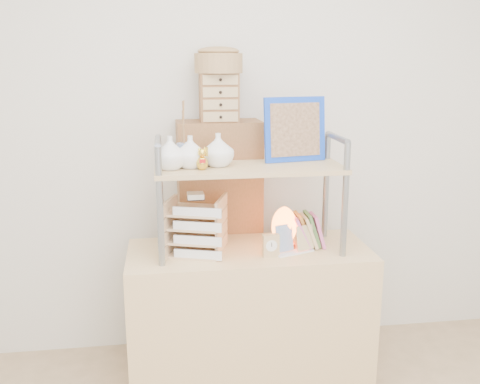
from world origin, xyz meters
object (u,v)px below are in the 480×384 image
object	(u,v)px
desk	(249,318)
letter_tray	(196,230)
cabinet	(220,241)
salt_lamp	(284,227)

from	to	relation	value
desk	letter_tray	size ratio (longest dim) A/B	3.90
desk	cabinet	size ratio (longest dim) A/B	0.89
salt_lamp	letter_tray	bearing A→B (deg)	-177.15
salt_lamp	desk	bearing A→B (deg)	-178.34
letter_tray	salt_lamp	distance (m)	0.44
cabinet	salt_lamp	world-z (taller)	cabinet
desk	letter_tray	world-z (taller)	letter_tray
cabinet	salt_lamp	distance (m)	0.50
letter_tray	salt_lamp	bearing A→B (deg)	2.85
desk	cabinet	xyz separation A→B (m)	(-0.11, 0.37, 0.30)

